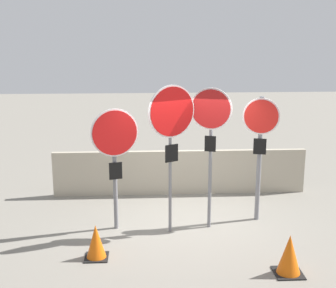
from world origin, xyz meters
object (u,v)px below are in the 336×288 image
(stop_sign_3, at_px, (260,138))
(traffic_cone_1, at_px, (289,255))
(stop_sign_0, at_px, (115,145))
(traffic_cone_0, at_px, (96,242))
(stop_sign_1, at_px, (172,123))
(stop_sign_2, at_px, (211,126))

(stop_sign_3, height_order, traffic_cone_1, stop_sign_3)
(stop_sign_0, xyz_separation_m, traffic_cone_0, (-0.28, -1.16, -1.37))
(stop_sign_1, bearing_deg, traffic_cone_0, -172.08)
(stop_sign_0, xyz_separation_m, traffic_cone_1, (2.76, -1.85, -1.34))
(stop_sign_3, distance_m, traffic_cone_1, 2.54)
(stop_sign_2, relative_size, traffic_cone_0, 4.63)
(stop_sign_2, distance_m, traffic_cone_0, 2.89)
(stop_sign_3, xyz_separation_m, traffic_cone_1, (-0.02, -2.14, -1.37))
(stop_sign_0, height_order, traffic_cone_1, stop_sign_0)
(stop_sign_3, distance_m, traffic_cone_0, 3.66)
(traffic_cone_0, bearing_deg, stop_sign_0, 76.27)
(stop_sign_2, bearing_deg, traffic_cone_1, -43.89)
(stop_sign_2, bearing_deg, traffic_cone_0, -133.75)
(stop_sign_2, xyz_separation_m, stop_sign_3, (1.01, 0.33, -0.31))
(stop_sign_3, bearing_deg, stop_sign_0, -159.42)
(stop_sign_2, bearing_deg, stop_sign_0, -163.61)
(stop_sign_1, height_order, traffic_cone_0, stop_sign_1)
(stop_sign_0, distance_m, traffic_cone_0, 1.81)
(stop_sign_0, xyz_separation_m, stop_sign_1, (1.03, -0.19, 0.44))
(traffic_cone_1, bearing_deg, stop_sign_0, 146.19)
(stop_sign_2, relative_size, traffic_cone_1, 4.18)
(stop_sign_0, distance_m, stop_sign_3, 2.79)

